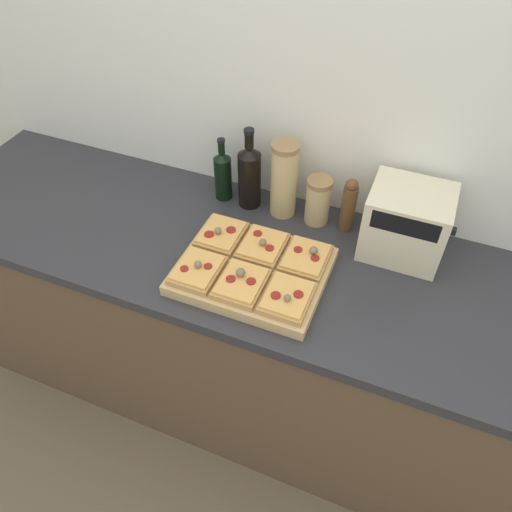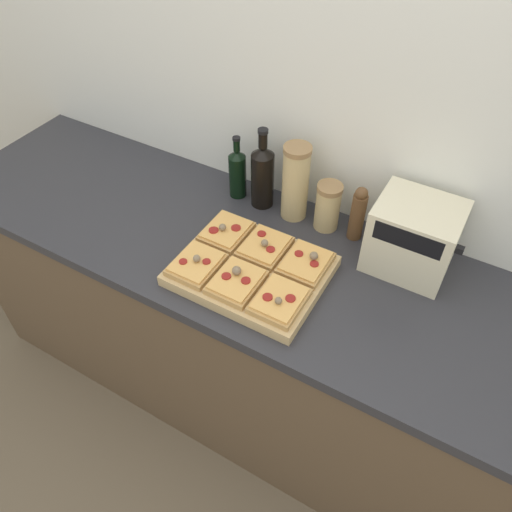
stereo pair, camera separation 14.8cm
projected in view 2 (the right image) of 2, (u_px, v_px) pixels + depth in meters
The scene contains 16 objects.
ground_plane at pixel (239, 466), 2.06m from camera, with size 12.00×12.00×0.00m, color brown.
wall_back at pixel (339, 121), 1.58m from camera, with size 6.00×0.06×2.50m.
kitchen_counter at pixel (279, 345), 1.93m from camera, with size 2.63×0.67×0.92m.
cutting_board at pixel (251, 271), 1.55m from camera, with size 0.45×0.36×0.04m, color tan.
pizza_slice_back_left at pixel (226, 231), 1.63m from camera, with size 0.13×0.16×0.05m.
pizza_slice_back_center at pixel (265, 247), 1.58m from camera, with size 0.13×0.16×0.05m.
pizza_slice_back_right at pixel (306, 263), 1.53m from camera, with size 0.13×0.16×0.05m.
pizza_slice_front_left at pixel (196, 264), 1.52m from camera, with size 0.13×0.16×0.05m.
pizza_slice_front_center at pixel (237, 281), 1.47m from camera, with size 0.13×0.16×0.06m.
pizza_slice_front_right at pixel (280, 300), 1.42m from camera, with size 0.13×0.16×0.05m.
olive_oil_bottle at pixel (237, 172), 1.78m from camera, with size 0.06×0.06×0.24m.
wine_bottle at pixel (263, 175), 1.73m from camera, with size 0.08×0.08×0.30m.
grain_jar_tall at pixel (295, 182), 1.67m from camera, with size 0.09×0.09×0.28m.
grain_jar_short at pixel (328, 206), 1.66m from camera, with size 0.09×0.09×0.17m.
pepper_mill at pixel (358, 214), 1.62m from camera, with size 0.05×0.05×0.20m.
toaster_oven at pixel (413, 237), 1.52m from camera, with size 0.27×0.21×0.23m.
Camera 2 is at (0.48, -0.69, 2.07)m, focal length 35.00 mm.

